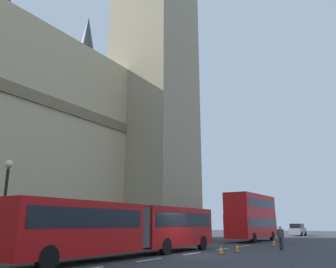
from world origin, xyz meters
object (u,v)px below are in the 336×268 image
Objects in this scene: double_decker_bus at (252,215)px; traffic_cone_east at (274,243)px; sedan_lead at (298,230)px; traffic_cone_middle at (237,248)px; articulated_bus at (131,225)px; street_lamp at (4,200)px; traffic_cone_west at (221,250)px; pedestrian_near_cones at (281,237)px.

double_decker_bus reaches higher than traffic_cone_east.
double_decker_bus is 2.18× the size of sedan_lead.
traffic_cone_middle is (-35.85, -4.22, -0.63)m from sedan_lead.
articulated_bus is 3.12× the size of street_lamp.
traffic_cone_middle is at bearing -164.56° from double_decker_bus.
sedan_lead is 47.80m from street_lamp.
pedestrian_near_cones is at bearing -20.35° from traffic_cone_west.
articulated_bus is 28.33× the size of traffic_cone_west.
traffic_cone_middle is at bearing -31.82° from articulated_bus.
double_decker_bus is 15.12m from traffic_cone_middle.
sedan_lead is 32.80m from pedestrian_near_cones.
articulated_bus is at bearing 148.18° from traffic_cone_middle.
traffic_cone_west is at bearing -41.53° from articulated_bus.
double_decker_bus reaches higher than traffic_cone_west.
pedestrian_near_cones is at bearing -169.19° from sedan_lead.
street_lamp reaches higher than articulated_bus.
sedan_lead reaches higher than traffic_cone_west.
traffic_cone_west is (-16.54, -3.76, -2.43)m from double_decker_bus.
traffic_cone_west is 1.00× the size of traffic_cone_middle.
sedan_lead is 7.59× the size of traffic_cone_west.
double_decker_bus is at bearing 15.44° from traffic_cone_middle.
articulated_bus is at bearing -40.33° from street_lamp.
traffic_cone_east is (13.65, -4.31, -1.46)m from articulated_bus.
street_lamp reaches higher than double_decker_bus.
sedan_lead reaches higher than traffic_cone_middle.
traffic_cone_middle is 7.26m from traffic_cone_east.
traffic_cone_middle is (-14.39, -3.97, -2.43)m from double_decker_bus.
traffic_cone_west is 9.42m from traffic_cone_east.
traffic_cone_east is at bearing -17.51° from articulated_bus.
double_decker_bus is 26.48m from street_lamp.
traffic_cone_east is at bearing -170.96° from sedan_lead.
traffic_cone_west is 2.16m from traffic_cone_middle.
pedestrian_near_cones is at bearing -28.05° from traffic_cone_middle.
traffic_cone_west is at bearing -167.18° from double_decker_bus.
traffic_cone_west is (4.25, -3.76, -1.46)m from articulated_bus.
pedestrian_near_cones is (-32.22, -6.15, -0.00)m from sedan_lead.
traffic_cone_middle is 4.17m from pedestrian_near_cones.
articulated_bus reaches higher than traffic_cone_middle.
double_decker_bus is 16.56× the size of traffic_cone_west.
traffic_cone_east is 0.11× the size of street_lamp.
articulated_bus is 20.81m from double_decker_bus.
street_lamp is at bearing 170.21° from double_decker_bus.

